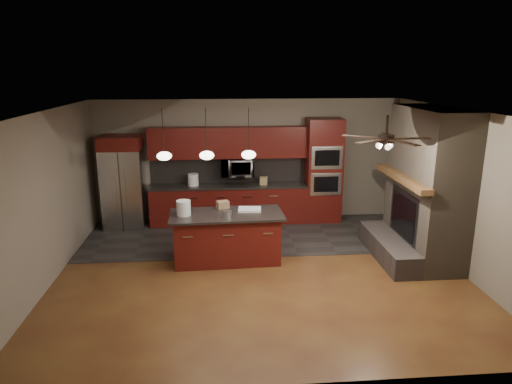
{
  "coord_description": "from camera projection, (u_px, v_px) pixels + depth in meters",
  "views": [
    {
      "loc": [
        -0.69,
        -7.36,
        3.46
      ],
      "look_at": [
        -0.03,
        0.6,
        1.29
      ],
      "focal_mm": 32.0,
      "sensor_mm": 36.0,
      "label": 1
    }
  ],
  "objects": [
    {
      "name": "oven_tower",
      "position": [
        323.0,
        171.0,
        10.45
      ],
      "size": [
        0.8,
        0.63,
        2.38
      ],
      "color": "#571010",
      "rests_on": "ground"
    },
    {
      "name": "ground",
      "position": [
        260.0,
        271.0,
        8.04
      ],
      "size": [
        7.0,
        7.0,
        0.0
      ],
      "primitive_type": "plane",
      "color": "brown",
      "rests_on": "ground"
    },
    {
      "name": "pendant_center",
      "position": [
        207.0,
        155.0,
        8.13
      ],
      "size": [
        0.26,
        0.26,
        0.92
      ],
      "color": "black",
      "rests_on": "ceiling"
    },
    {
      "name": "microwave",
      "position": [
        237.0,
        167.0,
        10.32
      ],
      "size": [
        0.73,
        0.41,
        0.5
      ],
      "primitive_type": "imported",
      "color": "silver",
      "rests_on": "back_cabinetry"
    },
    {
      "name": "back_wall",
      "position": [
        249.0,
        160.0,
        10.56
      ],
      "size": [
        7.0,
        0.02,
        2.8
      ],
      "primitive_type": "cube",
      "color": "gray",
      "rests_on": "ground"
    },
    {
      "name": "fireplace_column",
      "position": [
        424.0,
        191.0,
        8.33
      ],
      "size": [
        1.3,
        2.1,
        2.8
      ],
      "color": "brown",
      "rests_on": "ground"
    },
    {
      "name": "right_wall",
      "position": [
        460.0,
        191.0,
        7.95
      ],
      "size": [
        0.02,
        6.0,
        2.8
      ],
      "primitive_type": "cube",
      "color": "gray",
      "rests_on": "ground"
    },
    {
      "name": "pendant_right",
      "position": [
        249.0,
        155.0,
        8.19
      ],
      "size": [
        0.26,
        0.26,
        0.92
      ],
      "color": "black",
      "rests_on": "ceiling"
    },
    {
      "name": "refrigerator",
      "position": [
        123.0,
        182.0,
        10.06
      ],
      "size": [
        0.88,
        0.75,
        2.06
      ],
      "color": "silver",
      "rests_on": "ground"
    },
    {
      "name": "slate_tile_patch",
      "position": [
        253.0,
        235.0,
        9.77
      ],
      "size": [
        7.0,
        2.4,
        0.01
      ],
      "primitive_type": "cube",
      "color": "#2D2B28",
      "rests_on": "ground"
    },
    {
      "name": "cardboard_box",
      "position": [
        223.0,
        205.0,
        8.55
      ],
      "size": [
        0.26,
        0.22,
        0.14
      ],
      "primitive_type": "cube",
      "rotation": [
        0.0,
        0.0,
        0.33
      ],
      "color": "#97704E",
      "rests_on": "kitchen_island"
    },
    {
      "name": "left_wall",
      "position": [
        46.0,
        200.0,
        7.39
      ],
      "size": [
        0.02,
        6.0,
        2.8
      ],
      "primitive_type": "cube",
      "color": "gray",
      "rests_on": "ground"
    },
    {
      "name": "ceiling_fan",
      "position": [
        386.0,
        138.0,
        6.77
      ],
      "size": [
        1.27,
        1.33,
        0.41
      ],
      "color": "black",
      "rests_on": "ceiling"
    },
    {
      "name": "counter_box",
      "position": [
        264.0,
        181.0,
        10.35
      ],
      "size": [
        0.19,
        0.16,
        0.18
      ],
      "primitive_type": "cube",
      "rotation": [
        0.0,
        0.0,
        -0.25
      ],
      "color": "tan",
      "rests_on": "back_cabinetry"
    },
    {
      "name": "kitchen_island",
      "position": [
        227.0,
        237.0,
        8.37
      ],
      "size": [
        2.08,
        1.01,
        0.92
      ],
      "rotation": [
        0.0,
        0.0,
        0.04
      ],
      "color": "#571010",
      "rests_on": "ground"
    },
    {
      "name": "paint_tray",
      "position": [
        250.0,
        209.0,
        8.43
      ],
      "size": [
        0.44,
        0.33,
        0.04
      ],
      "primitive_type": "cube",
      "rotation": [
        0.0,
        0.0,
        -0.09
      ],
      "color": "white",
      "rests_on": "kitchen_island"
    },
    {
      "name": "paint_can",
      "position": [
        227.0,
        214.0,
        8.04
      ],
      "size": [
        0.23,
        0.23,
        0.11
      ],
      "primitive_type": "cylinder",
      "rotation": [
        0.0,
        0.0,
        0.45
      ],
      "color": "silver",
      "rests_on": "kitchen_island"
    },
    {
      "name": "back_cabinetry",
      "position": [
        229.0,
        185.0,
        10.41
      ],
      "size": [
        3.59,
        0.64,
        2.2
      ],
      "color": "#571010",
      "rests_on": "ground"
    },
    {
      "name": "ceiling",
      "position": [
        261.0,
        111.0,
        7.31
      ],
      "size": [
        7.0,
        6.0,
        0.02
      ],
      "primitive_type": "cube",
      "color": "white",
      "rests_on": "back_wall"
    },
    {
      "name": "white_bucket",
      "position": [
        184.0,
        208.0,
        8.12
      ],
      "size": [
        0.31,
        0.31,
        0.27
      ],
      "primitive_type": "cylinder",
      "rotation": [
        0.0,
        0.0,
        -0.29
      ],
      "color": "white",
      "rests_on": "kitchen_island"
    },
    {
      "name": "counter_bucket",
      "position": [
        193.0,
        180.0,
        10.26
      ],
      "size": [
        0.3,
        0.3,
        0.27
      ],
      "primitive_type": "cylinder",
      "rotation": [
        0.0,
        0.0,
        0.31
      ],
      "color": "white",
      "rests_on": "back_cabinetry"
    },
    {
      "name": "pendant_left",
      "position": [
        164.0,
        156.0,
        8.07
      ],
      "size": [
        0.26,
        0.26,
        0.92
      ],
      "color": "black",
      "rests_on": "ceiling"
    }
  ]
}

